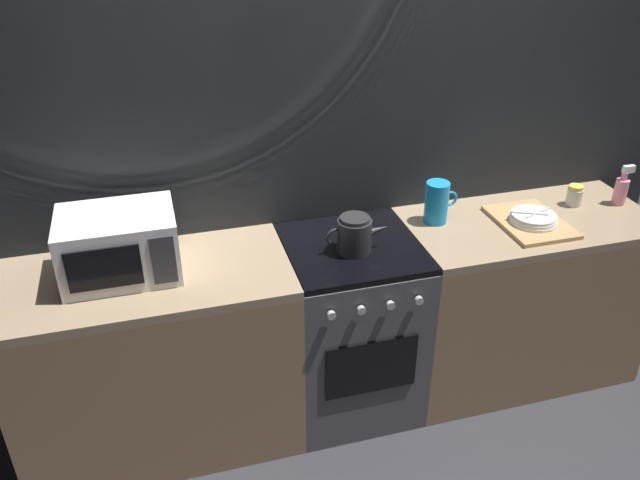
% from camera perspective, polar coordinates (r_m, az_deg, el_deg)
% --- Properties ---
extents(ground_plane, '(8.00, 8.00, 0.00)m').
position_cam_1_polar(ground_plane, '(3.40, 2.51, -13.71)').
color(ground_plane, '#2D2D33').
extents(back_wall, '(3.60, 0.05, 2.40)m').
position_cam_1_polar(back_wall, '(3.00, 1.09, 7.50)').
color(back_wall, gray).
rests_on(back_wall, ground_plane).
extents(counter_left, '(1.20, 0.60, 0.90)m').
position_cam_1_polar(counter_left, '(3.00, -14.16, -10.28)').
color(counter_left, '#997251').
rests_on(counter_left, ground_plane).
extents(stove_unit, '(0.60, 0.63, 0.90)m').
position_cam_1_polar(stove_unit, '(3.10, 2.70, -7.68)').
color(stove_unit, '#4C4C51').
rests_on(stove_unit, ground_plane).
extents(counter_right, '(1.20, 0.60, 0.90)m').
position_cam_1_polar(counter_right, '(3.45, 17.09, -4.87)').
color(counter_right, '#997251').
rests_on(counter_right, ground_plane).
extents(microwave, '(0.46, 0.35, 0.27)m').
position_cam_1_polar(microwave, '(2.71, -17.40, -0.42)').
color(microwave, white).
rests_on(microwave, counter_left).
extents(kettle, '(0.28, 0.15, 0.17)m').
position_cam_1_polar(kettle, '(2.77, 3.09, 0.49)').
color(kettle, '#262628').
rests_on(kettle, stove_unit).
extents(pitcher, '(0.16, 0.11, 0.20)m').
position_cam_1_polar(pitcher, '(3.05, 10.33, 3.31)').
color(pitcher, '#198CD8').
rests_on(pitcher, counter_right).
extents(dish_pile, '(0.30, 0.40, 0.07)m').
position_cam_1_polar(dish_pile, '(3.17, 18.25, 1.68)').
color(dish_pile, tan).
rests_on(dish_pile, counter_right).
extents(spice_jar, '(0.08, 0.08, 0.10)m').
position_cam_1_polar(spice_jar, '(3.42, 21.64, 3.69)').
color(spice_jar, silver).
rests_on(spice_jar, counter_right).
extents(spray_bottle, '(0.08, 0.06, 0.20)m').
position_cam_1_polar(spray_bottle, '(3.51, 25.16, 4.11)').
color(spray_bottle, pink).
rests_on(spray_bottle, counter_right).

